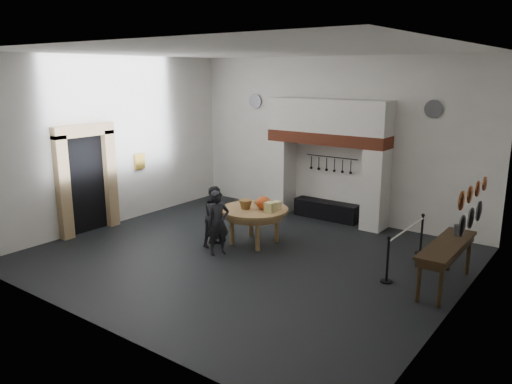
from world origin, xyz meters
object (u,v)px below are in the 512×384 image
Objects in this scene: visitor_far at (216,216)px; barrier_post_near at (388,261)px; side_table at (447,245)px; barrier_post_far at (422,235)px; iron_range at (326,210)px; visitor_near at (218,223)px; work_table at (254,210)px.

visitor_far reaches higher than barrier_post_near.
barrier_post_far is at bearing 122.16° from side_table.
side_table is at bearing -72.53° from visitor_far.
barrier_post_near is at bearing -156.35° from side_table.
barrier_post_near is 2.00m from barrier_post_far.
iron_range is 4.07m from visitor_near.
side_table and barrier_post_far have the same top height.
barrier_post_far is (-0.99, 1.57, -0.42)m from side_table.
visitor_near is 4.87m from side_table.
iron_range is 4.48m from barrier_post_near.
barrier_post_near and barrier_post_far have the same top height.
barrier_post_far is at bearing -21.26° from iron_range.
visitor_near reaches higher than work_table.
visitor_far is at bearing -149.97° from barrier_post_far.
visitor_far is 1.63× the size of barrier_post_far.
side_table is (4.10, -2.78, 0.62)m from iron_range.
barrier_post_far is (3.73, 2.78, -0.30)m from visitor_near.
iron_range is 1.27× the size of visitor_near.
barrier_post_near is at bearing -76.28° from visitor_far.
visitor_near is at bearing -168.10° from barrier_post_near.
visitor_far is 5.18m from side_table.
visitor_near is (-0.61, -4.00, 0.50)m from iron_range.
visitor_far is at bearing -131.14° from work_table.
barrier_post_far reaches higher than iron_range.
barrier_post_near is (-0.99, -0.43, -0.42)m from side_table.
iron_range is at bearing 145.87° from side_table.
iron_range is at bearing 158.74° from barrier_post_far.
barrier_post_far is at bearing 90.00° from barrier_post_near.
side_table is at bearing -34.13° from iron_range.
side_table is (4.50, 0.12, 0.03)m from work_table.
iron_range is at bearing -7.32° from visitor_far.
iron_range is at bearing 18.13° from visitor_near.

